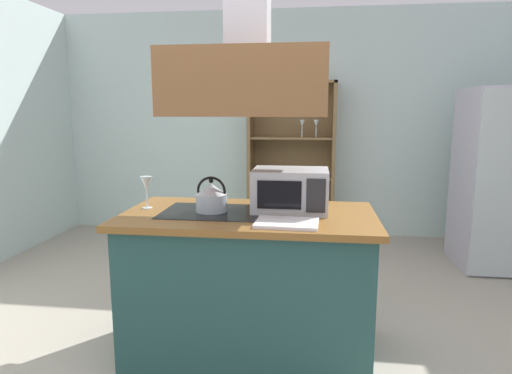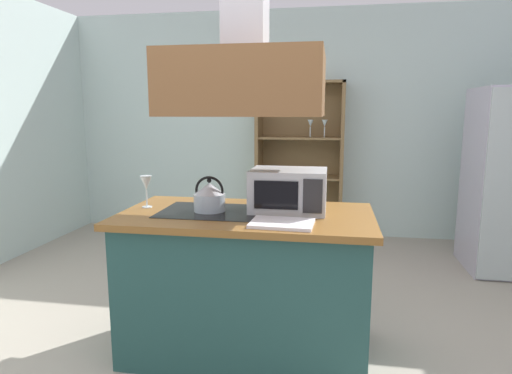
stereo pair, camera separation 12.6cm
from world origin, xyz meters
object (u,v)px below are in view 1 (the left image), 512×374
at_px(dish_cabinet, 291,169).
at_px(wine_glass_on_counter, 146,185).
at_px(refrigerator, 510,180).
at_px(kettle, 211,197).
at_px(microwave, 290,190).
at_px(cutting_board, 287,223).

height_order(dish_cabinet, wine_glass_on_counter, dish_cabinet).
bearing_deg(refrigerator, kettle, -143.33).
relative_size(microwave, wine_glass_on_counter, 2.23).
height_order(kettle, microwave, microwave).
distance_m(dish_cabinet, kettle, 2.69).
xyz_separation_m(kettle, cutting_board, (0.48, -0.25, -0.08)).
distance_m(dish_cabinet, microwave, 2.58).
relative_size(refrigerator, cutting_board, 5.09).
height_order(dish_cabinet, kettle, dish_cabinet).
xyz_separation_m(dish_cabinet, cutting_board, (0.12, -2.91, 0.09)).
xyz_separation_m(refrigerator, dish_cabinet, (-2.14, 0.81, -0.04)).
bearing_deg(wine_glass_on_counter, kettle, -5.18).
bearing_deg(microwave, dish_cabinet, 92.76).
xyz_separation_m(refrigerator, microwave, (-2.01, -1.76, 0.17)).
distance_m(kettle, cutting_board, 0.55).
relative_size(dish_cabinet, kettle, 8.53).
height_order(kettle, cutting_board, kettle).
xyz_separation_m(dish_cabinet, microwave, (0.12, -2.57, 0.21)).
bearing_deg(refrigerator, microwave, -138.87).
bearing_deg(dish_cabinet, microwave, -87.24).
height_order(cutting_board, microwave, microwave).
bearing_deg(kettle, wine_glass_on_counter, 174.82).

